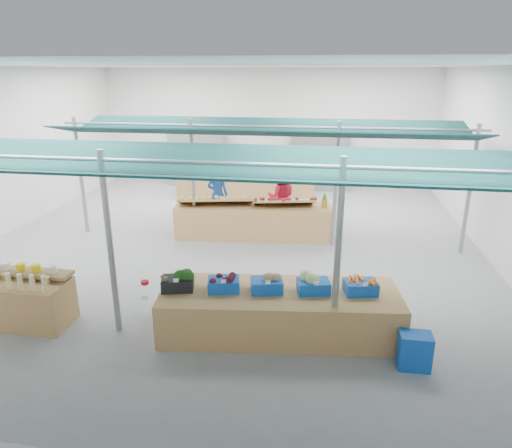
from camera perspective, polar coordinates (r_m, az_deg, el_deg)
The scene contains 23 objects.
floor at distance 11.21m, azimuth -3.37°, elevation -2.78°, with size 13.00×13.00×0.00m, color slate.
hall at distance 11.93m, azimuth -2.11°, elevation 11.69°, with size 13.00×13.00×13.00m.
pole_grid at distance 8.87m, azimuth -1.26°, elevation 3.76°, with size 10.00×4.60×3.00m.
awnings at distance 8.67m, azimuth -1.30°, elevation 9.96°, with size 9.50×7.08×0.30m.
back_shelving_left at distance 17.16m, azimuth -7.36°, elevation 8.13°, with size 2.00×0.50×2.00m, color #B23F33.
back_shelving_right at distance 16.47m, azimuth 7.98°, elevation 7.67°, with size 2.00×0.50×2.00m, color #B23F33.
bottle_shelf at distance 8.77m, azimuth -27.41°, elevation -8.35°, with size 1.71×1.07×1.04m.
veg_counter at distance 7.55m, azimuth 2.96°, elevation -10.90°, with size 3.81×1.27×0.74m, color #9A6D43.
fruit_counter at distance 11.70m, azimuth -0.34°, elevation 0.40°, with size 3.94×0.94×0.84m, color #9A6D43.
far_counter at distance 15.59m, azimuth -1.31°, elevation 5.01°, with size 4.57×0.91×0.82m, color #9A6D43.
crate_stack at distance 7.16m, azimuth 19.20°, elevation -14.74°, with size 0.45×0.32×0.54m, color #104BB2.
vendor_left at distance 12.87m, azimuth -4.82°, elevation 3.72°, with size 0.57×0.38×1.58m, color navy.
vendor_right at distance 12.57m, azimuth 3.19°, elevation 3.40°, with size 0.77×0.60×1.58m, color #B81634.
crate_broccoli at distance 7.46m, azimuth -9.78°, elevation -6.93°, with size 0.57×0.45×0.35m.
crate_beets at distance 7.36m, azimuth -4.07°, elevation -7.31°, with size 0.57×0.45×0.29m.
crate_celeriac at distance 7.31m, azimuth 1.35°, elevation -7.36°, with size 0.57×0.45×0.31m.
crate_cabbage at distance 7.32m, azimuth 7.21°, elevation -7.32°, with size 0.57×0.45×0.35m.
crate_carrots at distance 7.44m, azimuth 12.94°, elevation -7.63°, with size 0.57×0.45×0.29m.
sparrow at distance 7.35m, azimuth -11.32°, elevation -6.68°, with size 0.12×0.09×0.11m.
pole_ribbon at distance 7.03m, azimuth -13.74°, elevation -7.29°, with size 0.12×0.12×0.28m.
apple_heap_yellow at distance 11.54m, azimuth -5.03°, elevation 3.10°, with size 2.00×1.07×0.27m.
apple_heap_red at distance 11.42m, azimuth 3.62°, elevation 2.97°, with size 1.61×0.99×0.27m.
pineapple at distance 11.47m, azimuth 8.56°, elevation 2.95°, with size 0.14×0.14×0.39m.
Camera 1 is at (2.30, -10.18, 4.09)m, focal length 32.00 mm.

